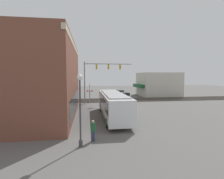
{
  "coord_description": "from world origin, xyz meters",
  "views": [
    {
      "loc": [
        -28.23,
        5.88,
        5.15
      ],
      "look_at": [
        3.04,
        1.45,
        2.64
      ],
      "focal_mm": 28.0,
      "sensor_mm": 36.0,
      "label": 1
    }
  ],
  "objects": [
    {
      "name": "pedestrian_by_lamp",
      "position": [
        -14.78,
        5.49,
        0.86
      ],
      "size": [
        0.34,
        0.34,
        1.69
      ],
      "color": "#2D3351",
      "rests_on": "ground"
    },
    {
      "name": "crossing_signal",
      "position": [
        4.39,
        5.45,
        2.3
      ],
      "size": [
        1.41,
        1.18,
        3.81
      ],
      "color": "gray",
      "rests_on": "ground"
    },
    {
      "name": "rail_track_far",
      "position": [
        9.2,
        0.0,
        0.03
      ],
      "size": [
        2.6,
        60.0,
        0.15
      ],
      "color": "#332D28",
      "rests_on": "ground"
    },
    {
      "name": "shop_building",
      "position": [
        14.44,
        -12.04,
        2.94
      ],
      "size": [
        8.97,
        10.35,
        5.89
      ],
      "color": "beige",
      "rests_on": "ground"
    },
    {
      "name": "traffic_signal_gantry",
      "position": [
        3.95,
        3.73,
        5.76
      ],
      "size": [
        0.42,
        8.85,
        7.71
      ],
      "color": "gray",
      "rests_on": "ground"
    },
    {
      "name": "parked_car_silver",
      "position": [
        10.55,
        -2.6,
        0.64
      ],
      "size": [
        4.74,
        1.82,
        1.36
      ],
      "color": "#B7B7BC",
      "rests_on": "ground"
    },
    {
      "name": "brick_building",
      "position": [
        -4.94,
        13.0,
        4.76
      ],
      "size": [
        18.46,
        11.07,
        9.51
      ],
      "color": "brown",
      "rests_on": "ground"
    },
    {
      "name": "rail_track_near",
      "position": [
        6.0,
        0.0,
        0.03
      ],
      "size": [
        2.6,
        60.0,
        0.15
      ],
      "color": "#332D28",
      "rests_on": "ground"
    },
    {
      "name": "parked_car_black",
      "position": [
        16.81,
        -2.6,
        0.65
      ],
      "size": [
        4.62,
        1.82,
        1.38
      ],
      "color": "black",
      "rests_on": "ground"
    },
    {
      "name": "streetlamp",
      "position": [
        -15.74,
        6.41,
        3.12
      ],
      "size": [
        0.44,
        0.44,
        5.25
      ],
      "color": "#38383A",
      "rests_on": "ground"
    },
    {
      "name": "city_bus",
      "position": [
        -7.27,
        2.8,
        1.7
      ],
      "size": [
        12.12,
        2.59,
        3.06
      ],
      "color": "white",
      "rests_on": "ground"
    },
    {
      "name": "ground_plane",
      "position": [
        0.0,
        0.0,
        0.0
      ],
      "size": [
        120.0,
        120.0,
        0.0
      ],
      "primitive_type": "plane",
      "color": "#605E5B"
    }
  ]
}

